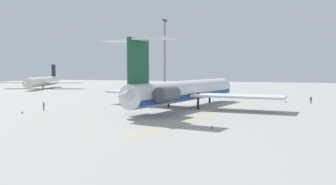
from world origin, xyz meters
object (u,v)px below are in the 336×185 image
(airliner_mid_right, at_px, (42,82))
(safety_cone_nose, at_px, (212,126))
(safety_cone_tail, at_px, (286,101))
(main_jetliner, at_px, (183,91))
(ground_crew_near_tail, at_px, (44,105))
(light_mast, at_px, (165,51))
(ground_crew_near_nose, at_px, (311,99))
(safety_cone_wingtip, at_px, (22,112))

(airliner_mid_right, distance_m, safety_cone_nose, 113.37)
(safety_cone_tail, bearing_deg, main_jetliner, 136.99)
(ground_crew_near_tail, distance_m, safety_cone_nose, 37.84)
(airliner_mid_right, relative_size, light_mast, 1.17)
(airliner_mid_right, relative_size, ground_crew_near_tail, 19.60)
(main_jetliner, xyz_separation_m, light_mast, (68.02, 28.23, 11.44))
(ground_crew_near_nose, distance_m, safety_cone_wingtip, 63.26)
(safety_cone_tail, bearing_deg, safety_cone_wingtip, 130.83)
(safety_cone_nose, bearing_deg, ground_crew_near_tail, 73.43)
(safety_cone_nose, xyz_separation_m, safety_cone_wingtip, (5.17, 36.72, 0.00))
(main_jetliner, relative_size, ground_crew_near_nose, 26.17)
(main_jetliner, height_order, safety_cone_wingtip, main_jetliner)
(airliner_mid_right, xyz_separation_m, safety_cone_wingtip, (-68.96, -49.01, -2.63))
(ground_crew_near_nose, bearing_deg, safety_cone_nose, 168.30)
(safety_cone_nose, relative_size, light_mast, 0.02)
(airliner_mid_right, height_order, safety_cone_wingtip, airliner_mid_right)
(airliner_mid_right, height_order, ground_crew_near_tail, airliner_mid_right)
(airliner_mid_right, height_order, ground_crew_near_nose, airliner_mid_right)
(main_jetliner, relative_size, safety_cone_tail, 83.23)
(ground_crew_near_tail, bearing_deg, safety_cone_wingtip, 11.52)
(safety_cone_tail, distance_m, light_mast, 68.68)
(safety_cone_tail, bearing_deg, ground_crew_near_tail, 126.78)
(airliner_mid_right, bearing_deg, safety_cone_nose, 31.63)
(ground_crew_near_tail, bearing_deg, ground_crew_near_nose, 138.32)
(ground_crew_near_nose, bearing_deg, main_jetliner, 134.23)
(ground_crew_near_nose, relative_size, light_mast, 0.06)
(safety_cone_wingtip, bearing_deg, airliner_mid_right, 35.40)
(ground_crew_near_nose, bearing_deg, airliner_mid_right, 79.31)
(airliner_mid_right, distance_m, light_mast, 50.86)
(ground_crew_near_nose, distance_m, light_mast, 73.71)
(main_jetliner, relative_size, airliner_mid_right, 1.41)
(ground_crew_near_tail, xyz_separation_m, light_mast, (80.38, 3.12, 14.05))
(ground_crew_near_tail, height_order, safety_cone_wingtip, ground_crew_near_tail)
(main_jetliner, xyz_separation_m, safety_cone_tail, (21.16, -19.74, -3.38))
(safety_cone_nose, bearing_deg, main_jetliner, 25.75)
(ground_crew_near_nose, height_order, safety_cone_tail, ground_crew_near_nose)
(airliner_mid_right, bearing_deg, ground_crew_near_nose, 54.98)
(safety_cone_wingtip, height_order, safety_cone_tail, same)
(airliner_mid_right, bearing_deg, ground_crew_near_tail, 20.47)
(safety_cone_tail, height_order, light_mast, light_mast)
(main_jetliner, bearing_deg, light_mast, 33.43)
(main_jetliner, bearing_deg, safety_cone_nose, -143.36)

